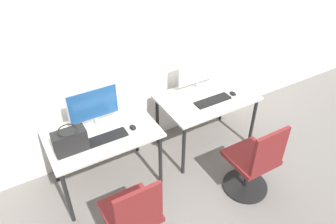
# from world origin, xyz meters

# --- Properties ---
(ground_plane) EXTENTS (20.00, 20.00, 0.00)m
(ground_plane) POSITION_xyz_m (0.00, 0.00, 0.00)
(ground_plane) COLOR slate
(wall_back) EXTENTS (12.00, 0.05, 2.80)m
(wall_back) POSITION_xyz_m (0.00, 0.82, 1.40)
(wall_back) COLOR silver
(wall_back) RESTS_ON ground_plane
(desk_left) EXTENTS (1.08, 0.69, 0.70)m
(desk_left) POSITION_xyz_m (-0.63, 0.35, 0.62)
(desk_left) COLOR #BCB7AD
(desk_left) RESTS_ON ground_plane
(monitor_left) EXTENTS (0.51, 0.14, 0.42)m
(monitor_left) POSITION_xyz_m (-0.63, 0.49, 0.94)
(monitor_left) COLOR #B2B2B7
(monitor_left) RESTS_ON desk_left
(keyboard_left) EXTENTS (0.43, 0.13, 0.02)m
(keyboard_left) POSITION_xyz_m (-0.63, 0.24, 0.71)
(keyboard_left) COLOR black
(keyboard_left) RESTS_ON desk_left
(mouse_left) EXTENTS (0.06, 0.09, 0.03)m
(mouse_left) POSITION_xyz_m (-0.34, 0.25, 0.72)
(mouse_left) COLOR black
(mouse_left) RESTS_ON desk_left
(office_chair_left) EXTENTS (0.48, 0.48, 0.91)m
(office_chair_left) POSITION_xyz_m (-0.71, -0.50, 0.37)
(office_chair_left) COLOR black
(office_chair_left) RESTS_ON ground_plane
(desk_right) EXTENTS (1.08, 0.69, 0.70)m
(desk_right) POSITION_xyz_m (0.63, 0.35, 0.62)
(desk_right) COLOR #BCB7AD
(desk_right) RESTS_ON ground_plane
(monitor_right) EXTENTS (0.51, 0.14, 0.42)m
(monitor_right) POSITION_xyz_m (0.63, 0.55, 0.94)
(monitor_right) COLOR #B2B2B7
(monitor_right) RESTS_ON desk_right
(keyboard_right) EXTENTS (0.43, 0.13, 0.02)m
(keyboard_right) POSITION_xyz_m (0.63, 0.24, 0.71)
(keyboard_right) COLOR black
(keyboard_right) RESTS_ON desk_right
(mouse_right) EXTENTS (0.06, 0.09, 0.03)m
(mouse_right) POSITION_xyz_m (0.91, 0.23, 0.72)
(mouse_right) COLOR black
(mouse_right) RESTS_ON desk_right
(office_chair_right) EXTENTS (0.48, 0.48, 0.91)m
(office_chair_right) POSITION_xyz_m (0.62, -0.52, 0.37)
(office_chair_right) COLOR black
(office_chair_right) RESTS_ON ground_plane
(handbag) EXTENTS (0.30, 0.18, 0.25)m
(handbag) POSITION_xyz_m (-0.96, 0.24, 0.82)
(handbag) COLOR black
(handbag) RESTS_ON desk_left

